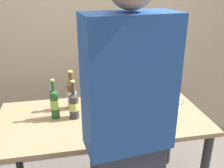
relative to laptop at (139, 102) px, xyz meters
The scene contains 8 objects.
desk 0.35m from the laptop, 169.39° to the right, with size 1.51×0.74×0.77m.
laptop is the anchor object (origin of this frame).
beer_bottle_dark 0.52m from the laptop, 166.50° to the left, with size 0.07×0.07×0.31m.
beer_bottle_amber 0.63m from the laptop, behind, with size 0.06×0.06×0.30m.
beer_bottle_green 0.50m from the laptop, behind, with size 0.07×0.07×0.29m.
person_figure 0.67m from the laptop, 112.61° to the right, with size 0.45×0.32×1.81m.
coffee_mug 0.28m from the laptop, 11.98° to the right, with size 0.11×0.08×0.10m.
back_wall 0.91m from the laptop, 112.83° to the left, with size 6.00×0.10×2.60m, color tan.
Camera 1 is at (-0.25, -1.62, 1.69)m, focal length 40.75 mm.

